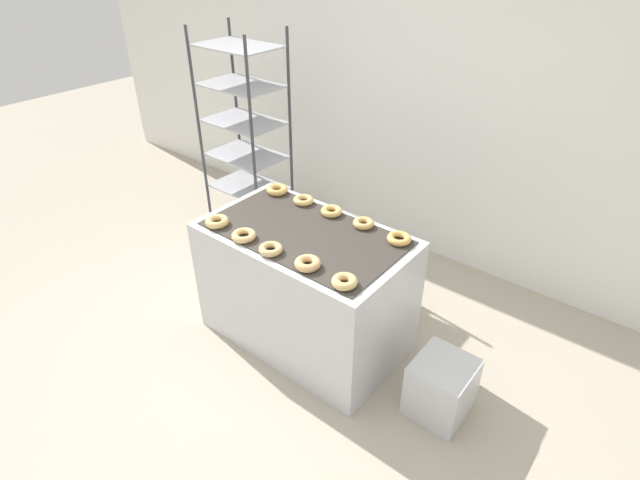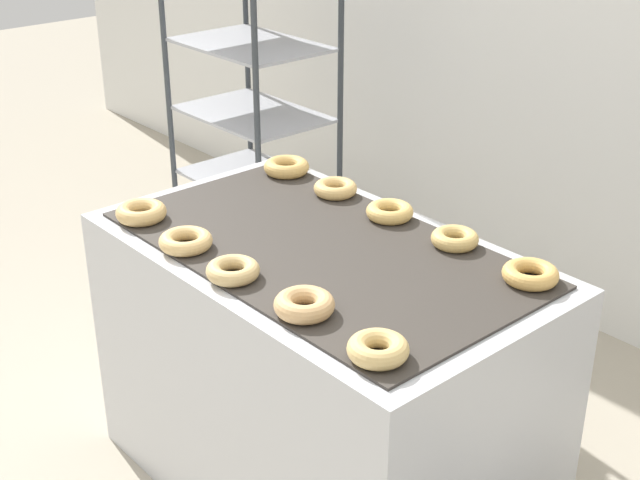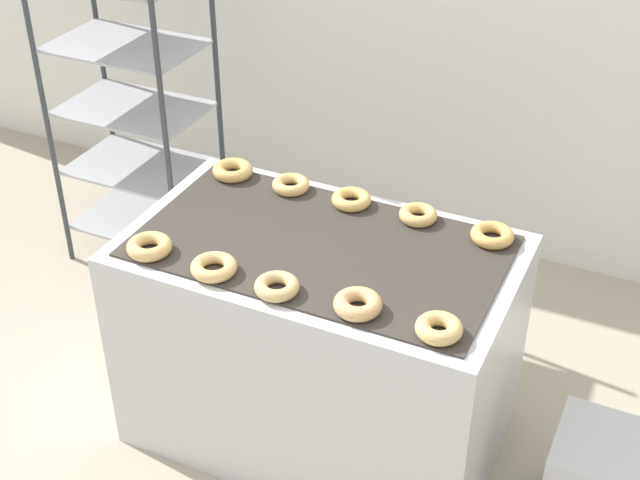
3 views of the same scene
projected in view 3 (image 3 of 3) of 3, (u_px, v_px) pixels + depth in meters
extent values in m
cube|color=silver|center=(320.00, 343.00, 3.15)|extent=(1.30, 0.77, 0.82)
cube|color=#38332D|center=(320.00, 246.00, 2.92)|extent=(1.19, 0.67, 0.01)
cube|color=#262628|center=(379.00, 401.00, 2.68)|extent=(0.12, 0.07, 0.10)
cylinder|color=#33383D|center=(40.00, 87.00, 3.82)|extent=(0.02, 0.02, 1.79)
cylinder|color=#33383D|center=(163.00, 114.00, 3.60)|extent=(0.02, 0.02, 1.79)
cylinder|color=#33383D|center=(101.00, 53.00, 4.15)|extent=(0.02, 0.02, 1.79)
cylinder|color=#33383D|center=(217.00, 76.00, 3.93)|extent=(0.02, 0.02, 1.79)
cube|color=#A8AAB2|center=(147.00, 220.00, 4.27)|extent=(0.62, 0.43, 0.01)
cube|color=#A8AAB2|center=(141.00, 167.00, 4.11)|extent=(0.62, 0.43, 0.01)
cube|color=#A8AAB2|center=(133.00, 109.00, 3.95)|extent=(0.62, 0.43, 0.01)
cube|color=#A8AAB2|center=(125.00, 46.00, 3.78)|extent=(0.62, 0.43, 0.01)
torus|color=tan|center=(149.00, 247.00, 2.87)|extent=(0.15, 0.15, 0.04)
torus|color=#E3B871|center=(214.00, 267.00, 2.78)|extent=(0.15, 0.15, 0.04)
torus|color=tan|center=(277.00, 286.00, 2.70)|extent=(0.14, 0.14, 0.04)
torus|color=tan|center=(358.00, 304.00, 2.62)|extent=(0.15, 0.15, 0.05)
torus|color=#DCB76E|center=(439.00, 328.00, 2.53)|extent=(0.14, 0.14, 0.05)
torus|color=#DCAE5E|center=(233.00, 170.00, 3.29)|extent=(0.15, 0.15, 0.04)
torus|color=#E3B66B|center=(291.00, 185.00, 3.21)|extent=(0.14, 0.14, 0.04)
torus|color=#E6B863|center=(351.00, 199.00, 3.12)|extent=(0.14, 0.14, 0.04)
torus|color=#DBB465|center=(418.00, 215.00, 3.04)|extent=(0.13, 0.13, 0.04)
torus|color=#E3AD5A|center=(492.00, 235.00, 2.93)|extent=(0.14, 0.14, 0.04)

